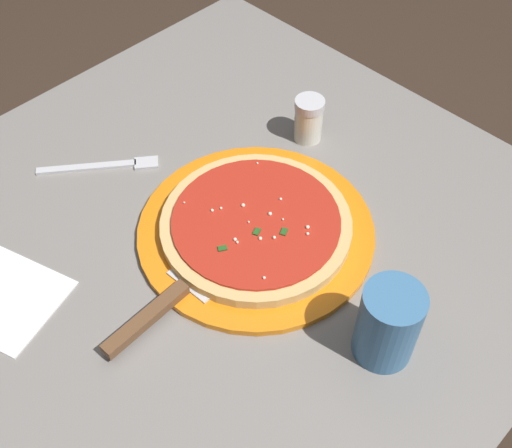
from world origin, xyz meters
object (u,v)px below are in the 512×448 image
napkin_folded_right (6,298)px  parmesan_shaker (309,119)px  pizza (256,224)px  cup_tall_drink (386,326)px  serving_plate (256,231)px  pizza_server (171,299)px  fork (107,166)px

napkin_folded_right → parmesan_shaker: bearing=-98.1°
pizza → napkin_folded_right: pizza is taller
pizza → napkin_folded_right: size_ratio=1.91×
pizza → cup_tall_drink: 0.24m
cup_tall_drink → parmesan_shaker: bearing=-35.2°
serving_plate → cup_tall_drink: cup_tall_drink is taller
cup_tall_drink → pizza_server: bearing=30.7°
serving_plate → pizza: (-0.00, 0.00, 0.01)m
pizza → pizza_server: 0.16m
cup_tall_drink → pizza: bearing=-6.1°
parmesan_shaker → pizza_server: bearing=103.9°
fork → cup_tall_drink: bearing=-175.1°
serving_plate → cup_tall_drink: size_ratio=2.99×
pizza → parmesan_shaker: parmesan_shaker is taller
pizza_server → parmesan_shaker: parmesan_shaker is taller
cup_tall_drink → parmesan_shaker: 0.39m
serving_plate → napkin_folded_right: size_ratio=2.39×
napkin_folded_right → pizza_server: bearing=-138.0°
pizza → cup_tall_drink: bearing=173.9°
pizza → pizza_server: (-0.01, 0.16, -0.00)m
fork → serving_plate: bearing=-165.2°
serving_plate → parmesan_shaker: bearing=-67.7°
napkin_folded_right → cup_tall_drink: bearing=-144.2°
napkin_folded_right → fork: fork is taller
serving_plate → parmesan_shaker: parmesan_shaker is taller
napkin_folded_right → serving_plate: bearing=-116.7°
cup_tall_drink → fork: cup_tall_drink is taller
fork → napkin_folded_right: bearing=113.3°
pizza → pizza_server: size_ratio=1.19×
pizza → cup_tall_drink: (-0.23, 0.03, 0.03)m
serving_plate → pizza_server: pizza_server is taller
napkin_folded_right → parmesan_shaker: (-0.07, -0.50, 0.04)m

